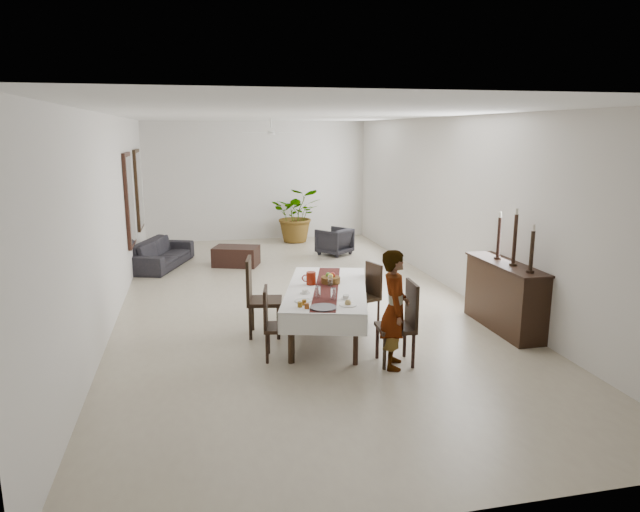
# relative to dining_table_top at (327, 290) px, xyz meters

# --- Properties ---
(floor) EXTENTS (6.00, 12.00, 0.00)m
(floor) POSITION_rel_dining_table_top_xyz_m (-0.11, 1.86, -0.69)
(floor) COLOR #BBB095
(floor) RESTS_ON ground
(ceiling) EXTENTS (6.00, 12.00, 0.02)m
(ceiling) POSITION_rel_dining_table_top_xyz_m (-0.11, 1.86, 2.51)
(ceiling) COLOR white
(ceiling) RESTS_ON wall_back
(wall_back) EXTENTS (6.00, 0.02, 3.20)m
(wall_back) POSITION_rel_dining_table_top_xyz_m (-0.11, 7.86, 0.91)
(wall_back) COLOR silver
(wall_back) RESTS_ON floor
(wall_front) EXTENTS (6.00, 0.02, 3.20)m
(wall_front) POSITION_rel_dining_table_top_xyz_m (-0.11, -4.14, 0.91)
(wall_front) COLOR silver
(wall_front) RESTS_ON floor
(wall_left) EXTENTS (0.02, 12.00, 3.20)m
(wall_left) POSITION_rel_dining_table_top_xyz_m (-3.11, 1.86, 0.91)
(wall_left) COLOR silver
(wall_left) RESTS_ON floor
(wall_right) EXTENTS (0.02, 12.00, 3.20)m
(wall_right) POSITION_rel_dining_table_top_xyz_m (2.89, 1.86, 0.91)
(wall_right) COLOR silver
(wall_right) RESTS_ON floor
(dining_table_top) EXTENTS (1.53, 2.45, 0.05)m
(dining_table_top) POSITION_rel_dining_table_top_xyz_m (0.00, 0.00, 0.00)
(dining_table_top) COLOR black
(dining_table_top) RESTS_ON table_leg_fl
(table_leg_fl) EXTENTS (0.08, 0.08, 0.66)m
(table_leg_fl) POSITION_rel_dining_table_top_xyz_m (-0.69, -0.93, -0.36)
(table_leg_fl) COLOR black
(table_leg_fl) RESTS_ON floor
(table_leg_fr) EXTENTS (0.08, 0.08, 0.66)m
(table_leg_fr) POSITION_rel_dining_table_top_xyz_m (0.11, -1.15, -0.36)
(table_leg_fr) COLOR black
(table_leg_fr) RESTS_ON floor
(table_leg_bl) EXTENTS (0.08, 0.08, 0.66)m
(table_leg_bl) POSITION_rel_dining_table_top_xyz_m (-0.11, 1.15, -0.36)
(table_leg_bl) COLOR black
(table_leg_bl) RESTS_ON floor
(table_leg_br) EXTENTS (0.08, 0.08, 0.66)m
(table_leg_br) POSITION_rel_dining_table_top_xyz_m (0.69, 0.93, -0.36)
(table_leg_br) COLOR black
(table_leg_br) RESTS_ON floor
(tablecloth_top) EXTENTS (1.74, 2.66, 0.01)m
(tablecloth_top) POSITION_rel_dining_table_top_xyz_m (0.00, 0.00, 0.03)
(tablecloth_top) COLOR white
(tablecloth_top) RESTS_ON dining_table_top
(tablecloth_drape_left) EXTENTS (0.67, 2.36, 0.28)m
(tablecloth_drape_left) POSITION_rel_dining_table_top_xyz_m (-0.53, 0.15, -0.11)
(tablecloth_drape_left) COLOR white
(tablecloth_drape_left) RESTS_ON dining_table_top
(tablecloth_drape_right) EXTENTS (0.67, 2.36, 0.28)m
(tablecloth_drape_right) POSITION_rel_dining_table_top_xyz_m (0.53, -0.15, -0.11)
(tablecloth_drape_right) COLOR white
(tablecloth_drape_right) RESTS_ON dining_table_top
(tablecloth_drape_near) EXTENTS (1.08, 0.31, 0.28)m
(tablecloth_drape_near) POSITION_rel_dining_table_top_xyz_m (-0.33, -1.17, -0.11)
(tablecloth_drape_near) COLOR white
(tablecloth_drape_near) RESTS_ON dining_table_top
(tablecloth_drape_far) EXTENTS (1.08, 0.31, 0.28)m
(tablecloth_drape_far) POSITION_rel_dining_table_top_xyz_m (0.33, 1.17, -0.11)
(tablecloth_drape_far) COLOR white
(tablecloth_drape_far) RESTS_ON dining_table_top
(table_runner) EXTENTS (0.96, 2.37, 0.00)m
(table_runner) POSITION_rel_dining_table_top_xyz_m (0.00, 0.00, 0.04)
(table_runner) COLOR #511A17
(table_runner) RESTS_ON tablecloth_top
(red_pitcher) EXTENTS (0.18, 0.18, 0.19)m
(red_pitcher) POSITION_rel_dining_table_top_xyz_m (-0.19, 0.20, 0.13)
(red_pitcher) COLOR maroon
(red_pitcher) RESTS_ON tablecloth_top
(pitcher_handle) EXTENTS (0.11, 0.05, 0.11)m
(pitcher_handle) POSITION_rel_dining_table_top_xyz_m (-0.27, 0.22, 0.13)
(pitcher_handle) COLOR maroon
(pitcher_handle) RESTS_ON red_pitcher
(wine_glass_near) EXTENTS (0.07, 0.07, 0.16)m
(wine_glass_near) POSITION_rel_dining_table_top_xyz_m (-0.06, -0.62, 0.11)
(wine_glass_near) COLOR white
(wine_glass_near) RESTS_ON tablecloth_top
(wine_glass_mid) EXTENTS (0.07, 0.07, 0.16)m
(wine_glass_mid) POSITION_rel_dining_table_top_xyz_m (-0.23, -0.48, 0.11)
(wine_glass_mid) COLOR white
(wine_glass_mid) RESTS_ON tablecloth_top
(wine_glass_far) EXTENTS (0.07, 0.07, 0.16)m
(wine_glass_far) POSITION_rel_dining_table_top_xyz_m (0.06, 0.03, 0.11)
(wine_glass_far) COLOR white
(wine_glass_far) RESTS_ON tablecloth_top
(teacup_right) EXTENTS (0.09, 0.09, 0.06)m
(teacup_right) POSITION_rel_dining_table_top_xyz_m (0.12, -0.63, 0.06)
(teacup_right) COLOR silver
(teacup_right) RESTS_ON saucer_right
(saucer_right) EXTENTS (0.14, 0.14, 0.01)m
(saucer_right) POSITION_rel_dining_table_top_xyz_m (0.12, -0.63, 0.04)
(saucer_right) COLOR white
(saucer_right) RESTS_ON tablecloth_top
(teacup_left) EXTENTS (0.09, 0.09, 0.06)m
(teacup_left) POSITION_rel_dining_table_top_xyz_m (-0.36, -0.24, 0.06)
(teacup_left) COLOR white
(teacup_left) RESTS_ON saucer_left
(saucer_left) EXTENTS (0.14, 0.14, 0.01)m
(saucer_left) POSITION_rel_dining_table_top_xyz_m (-0.36, -0.24, 0.04)
(saucer_left) COLOR white
(saucer_left) RESTS_ON tablecloth_top
(plate_near_right) EXTENTS (0.23, 0.23, 0.01)m
(plate_near_right) POSITION_rel_dining_table_top_xyz_m (0.07, -0.91, 0.04)
(plate_near_right) COLOR white
(plate_near_right) RESTS_ON tablecloth_top
(bread_near_right) EXTENTS (0.09, 0.09, 0.09)m
(bread_near_right) POSITION_rel_dining_table_top_xyz_m (0.07, -0.91, 0.07)
(bread_near_right) COLOR tan
(bread_near_right) RESTS_ON plate_near_right
(plate_near_left) EXTENTS (0.23, 0.23, 0.01)m
(plate_near_left) POSITION_rel_dining_table_top_xyz_m (-0.47, -0.61, 0.04)
(plate_near_left) COLOR silver
(plate_near_left) RESTS_ON tablecloth_top
(plate_far_left) EXTENTS (0.23, 0.23, 0.01)m
(plate_far_left) POSITION_rel_dining_table_top_xyz_m (-0.15, 0.58, 0.04)
(plate_far_left) COLOR white
(plate_far_left) RESTS_ON tablecloth_top
(serving_tray) EXTENTS (0.34, 0.34, 0.02)m
(serving_tray) POSITION_rel_dining_table_top_xyz_m (-0.27, -0.96, 0.04)
(serving_tray) COLOR #3F3E43
(serving_tray) RESTS_ON tablecloth_top
(jam_jar_a) EXTENTS (0.06, 0.06, 0.07)m
(jam_jar_a) POSITION_rel_dining_table_top_xyz_m (-0.48, -0.93, 0.07)
(jam_jar_a) COLOR brown
(jam_jar_a) RESTS_ON tablecloth_top
(jam_jar_b) EXTENTS (0.06, 0.06, 0.07)m
(jam_jar_b) POSITION_rel_dining_table_top_xyz_m (-0.55, -0.85, 0.07)
(jam_jar_b) COLOR #845C13
(jam_jar_b) RESTS_ON tablecloth_top
(jam_jar_c) EXTENTS (0.06, 0.06, 0.07)m
(jam_jar_c) POSITION_rel_dining_table_top_xyz_m (-0.48, -0.77, 0.07)
(jam_jar_c) COLOR brown
(jam_jar_c) RESTS_ON tablecloth_top
(fruit_basket) EXTENTS (0.28, 0.28, 0.09)m
(fruit_basket) POSITION_rel_dining_table_top_xyz_m (0.11, 0.22, 0.08)
(fruit_basket) COLOR brown
(fruit_basket) RESTS_ON tablecloth_top
(fruit_red) EXTENTS (0.09, 0.09, 0.09)m
(fruit_red) POSITION_rel_dining_table_top_xyz_m (0.14, 0.23, 0.15)
(fruit_red) COLOR maroon
(fruit_red) RESTS_ON fruit_basket
(fruit_green) EXTENTS (0.08, 0.08, 0.08)m
(fruit_green) POSITION_rel_dining_table_top_xyz_m (0.08, 0.25, 0.15)
(fruit_green) COLOR #578E2A
(fruit_green) RESTS_ON fruit_basket
(fruit_yellow) EXTENTS (0.08, 0.08, 0.08)m
(fruit_yellow) POSITION_rel_dining_table_top_xyz_m (0.10, 0.17, 0.15)
(fruit_yellow) COLOR yellow
(fruit_yellow) RESTS_ON fruit_basket
(chair_right_near_seat) EXTENTS (0.48, 0.48, 0.05)m
(chair_right_near_seat) POSITION_rel_dining_table_top_xyz_m (0.62, -1.21, -0.21)
(chair_right_near_seat) COLOR black
(chair_right_near_seat) RESTS_ON chair_right_near_leg_fl
(chair_right_near_leg_fl) EXTENTS (0.05, 0.05, 0.45)m
(chair_right_near_leg_fl) POSITION_rel_dining_table_top_xyz_m (0.79, -1.41, -0.46)
(chair_right_near_leg_fl) COLOR black
(chair_right_near_leg_fl) RESTS_ON floor
(chair_right_near_leg_fr) EXTENTS (0.05, 0.05, 0.45)m
(chair_right_near_leg_fr) POSITION_rel_dining_table_top_xyz_m (0.82, -1.04, -0.46)
(chair_right_near_leg_fr) COLOR black
(chair_right_near_leg_fr) RESTS_ON floor
(chair_right_near_leg_bl) EXTENTS (0.05, 0.05, 0.45)m
(chair_right_near_leg_bl) POSITION_rel_dining_table_top_xyz_m (0.42, -1.38, -0.46)
(chair_right_near_leg_bl) COLOR black
(chair_right_near_leg_bl) RESTS_ON floor
(chair_right_near_leg_br) EXTENTS (0.05, 0.05, 0.45)m
(chair_right_near_leg_br) POSITION_rel_dining_table_top_xyz_m (0.45, -1.01, -0.46)
(chair_right_near_leg_br) COLOR black
(chair_right_near_leg_br) RESTS_ON floor
(chair_right_near_back) EXTENTS (0.07, 0.46, 0.58)m
(chair_right_near_back) POSITION_rel_dining_table_top_xyz_m (0.83, -1.22, 0.10)
(chair_right_near_back) COLOR black
(chair_right_near_back) RESTS_ON chair_right_near_seat
(chair_right_far_seat) EXTENTS (0.51, 0.51, 0.05)m
(chair_right_far_seat) POSITION_rel_dining_table_top_xyz_m (0.67, 0.35, -0.27)
(chair_right_far_seat) COLOR black
(chair_right_far_seat) RESTS_ON chair_right_far_leg_fl
(chair_right_far_leg_fl) EXTENTS (0.05, 0.05, 0.40)m
(chair_right_far_leg_fl) POSITION_rel_dining_table_top_xyz_m (0.88, 0.24, -0.49)
(chair_right_far_leg_fl) COLOR black
(chair_right_far_leg_fl) RESTS_ON floor
(chair_right_far_leg_fr) EXTENTS (0.05, 0.05, 0.40)m
(chair_right_far_leg_fr) POSITION_rel_dining_table_top_xyz_m (0.77, 0.56, -0.49)
(chair_right_far_leg_fr) COLOR black
(chair_right_far_leg_fr) RESTS_ON floor
(chair_right_far_leg_bl) EXTENTS (0.05, 0.05, 0.40)m
(chair_right_far_leg_bl) POSITION_rel_dining_table_top_xyz_m (0.57, 0.14, -0.49)
(chair_right_far_leg_bl) COLOR black
(chair_right_far_leg_bl) RESTS_ON floor
(chair_right_far_leg_br) EXTENTS (0.05, 0.05, 0.40)m
(chair_right_far_leg_br) POSITION_rel_dining_table_top_xyz_m (0.46, 0.45, -0.49)
(chair_right_far_leg_br) COLOR black
(chair_right_far_leg_br) RESTS_ON floor
(chair_right_far_back) EXTENTS (0.16, 0.39, 0.51)m
(chair_right_far_back) POSITION_rel_dining_table_top_xyz_m (0.84, 0.41, 0.00)
(chair_right_far_back) COLOR black
(chair_right_far_back) RESTS_ON chair_right_far_seat
(chair_left_near_seat) EXTENTS (0.47, 0.47, 0.05)m
(chair_left_near_seat) POSITION_rel_dining_table_top_xyz_m (-0.80, -0.74, -0.26)
(chair_left_near_seat) COLOR black
(chair_left_near_seat) RESTS_ON chair_left_near_leg_fl
(chair_left_near_leg_fl) EXTENTS (0.05, 0.05, 0.40)m
(chair_left_near_leg_fl) POSITION_rel_dining_table_top_xyz_m (-0.93, -0.54, -0.49)
(chair_left_near_leg_fl) COLOR black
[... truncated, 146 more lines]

